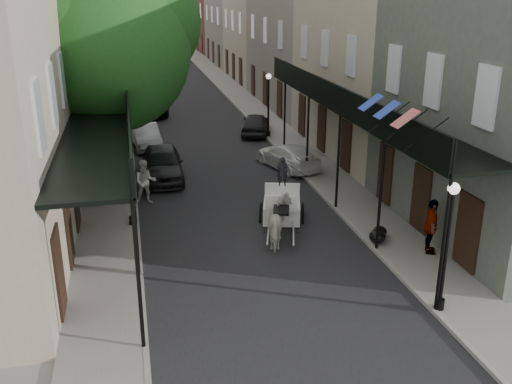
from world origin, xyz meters
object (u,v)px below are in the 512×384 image
car_left_far (145,104)px  tree_near (117,41)px  car_left_mid (146,136)px  horse (281,222)px  lamppost_right_near (447,246)px  tree_far (118,32)px  pedestrian_walking (145,182)px  pedestrian_sidewalk_left (127,146)px  car_right_near (288,156)px  lamppost_left (129,175)px  lamppost_right_far (268,104)px  car_right_far (256,124)px  pedestrian_sidewalk_right (431,227)px  car_left_near (162,163)px  carriage (282,191)px

car_left_far → tree_near: bearing=-104.2°
car_left_mid → horse: bearing=-78.6°
car_left_mid → lamppost_right_near: bearing=-74.4°
tree_far → pedestrian_walking: bearing=-87.3°
pedestrian_sidewalk_left → car_right_near: 8.26m
lamppost_left → car_left_mid: 11.50m
lamppost_left → horse: bearing=-27.9°
tree_near → car_left_mid: 9.34m
lamppost_right_far → tree_near: bearing=-136.7°
lamppost_right_far → car_left_far: bearing=130.1°
pedestrian_walking → pedestrian_sidewalk_left: pedestrian_walking is taller
car_right_far → car_left_mid: bearing=31.1°
lamppost_right_far → pedestrian_sidewalk_right: size_ratio=1.95×
pedestrian_walking → pedestrian_sidewalk_right: (9.08, -7.14, 0.13)m
tree_far → lamppost_right_far: bearing=-36.5°
lamppost_left → pedestrian_sidewalk_right: bearing=-25.9°
car_left_mid → pedestrian_sidewalk_left: bearing=-116.1°
pedestrian_walking → pedestrian_sidewalk_left: (-0.70, 6.16, -0.05)m
lamppost_left → horse: (5.06, -2.68, -1.23)m
car_right_near → pedestrian_sidewalk_right: bearing=83.8°
tree_far → pedestrian_sidewalk_right: 25.34m
horse → car_right_far: size_ratio=0.50×
car_left_near → car_left_mid: bearing=96.7°
horse → car_left_far: 23.20m
pedestrian_sidewalk_left → car_left_far: 11.70m
tree_far → car_right_far: size_ratio=2.22×
lamppost_right_far → car_left_far: (-6.92, 8.22, -1.31)m
lamppost_right_near → pedestrian_walking: (-7.60, 10.45, -1.11)m
tree_far → lamppost_right_near: 27.74m
car_left_far → horse: bearing=-89.9°
tree_far → car_left_far: 5.67m
car_right_near → carriage: bearing=55.6°
tree_far → car_left_far: size_ratio=1.61×
tree_near → carriage: tree_near is taller
pedestrian_sidewalk_left → car_left_mid: (1.08, 2.77, -0.25)m
carriage → car_right_near: 6.43m
tree_far → car_left_far: (1.43, 2.04, -5.09)m
car_left_mid → pedestrian_walking: bearing=-97.3°
lamppost_right_near → car_left_mid: bearing=110.4°
tree_near → lamppost_right_far: 12.24m
lamppost_right_near → car_left_far: lamppost_right_near is taller
lamppost_left → car_left_mid: lamppost_left is taller
horse → tree_far: bearing=-60.1°
lamppost_right_near → lamppost_left: size_ratio=1.00×
tree_far → lamppost_right_near: (8.35, -26.18, -3.79)m
lamppost_right_far → carriage: (-2.44, -12.22, -0.98)m
pedestrian_walking → pedestrian_sidewalk_right: size_ratio=0.98×
tree_near → carriage: bearing=-36.9°
lamppost_right_near → car_left_near: bearing=116.4°
lamppost_right_near → horse: (-3.14, 5.32, -1.23)m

